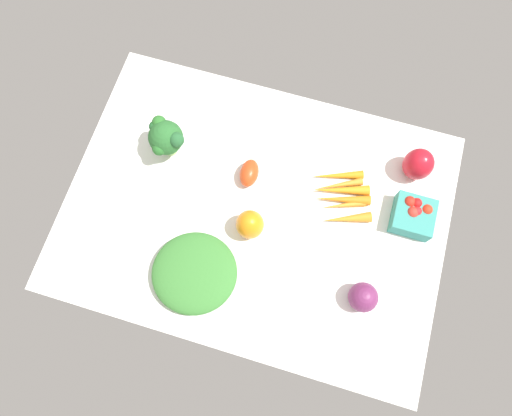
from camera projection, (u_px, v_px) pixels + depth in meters
The scene contains 9 objects.
tablecloth at pixel (256, 211), 128.80cm from camera, with size 104.00×76.00×2.00cm, color white.
bell_pepper_orange at pixel (250, 225), 121.72cm from camera, with size 7.44×7.44×9.41cm, color orange.
red_onion_near_basket at pixel (363, 297), 116.93cm from camera, with size 7.64×7.64×7.64cm, color #702A59.
roma_tomato at pixel (249, 173), 128.40cm from camera, with size 8.07×5.14×5.14cm, color #D14219.
carrot_bunch at pixel (342, 196), 127.66cm from camera, with size 19.38×18.75×2.93cm.
broccoli_head at pixel (165, 137), 125.40cm from camera, with size 10.84×10.44×13.07cm.
bell_pepper_red at pixel (418, 164), 126.40cm from camera, with size 8.23×8.23×10.32cm, color red.
leafy_greens_clump at pixel (194, 273), 119.84cm from camera, with size 22.26×21.72×5.53cm, color #397B33.
berry_basket at pixel (413, 215), 124.23cm from camera, with size 10.70×10.70×6.43cm.
Camera 1 is at (-10.75, 36.29, 124.12)cm, focal length 32.54 mm.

